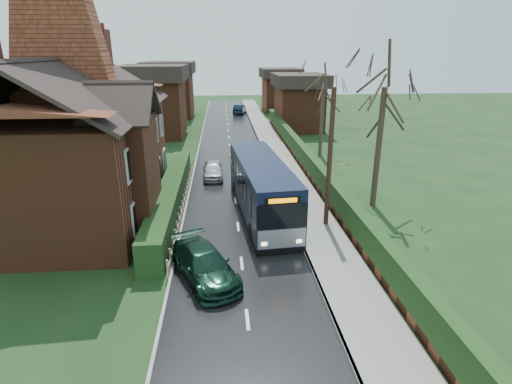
{
  "coord_description": "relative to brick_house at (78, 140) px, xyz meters",
  "views": [
    {
      "loc": [
        -0.7,
        -17.87,
        9.08
      ],
      "look_at": [
        1.03,
        2.53,
        1.8
      ],
      "focal_mm": 28.0,
      "sensor_mm": 36.0,
      "label": 1
    }
  ],
  "objects": [
    {
      "name": "picket_fence",
      "position": [
        5.58,
        0.22,
        -3.93
      ],
      "size": [
        0.1,
        16.0,
        0.9
      ],
      "primitive_type": null,
      "color": "tan",
      "rests_on": "ground"
    },
    {
      "name": "bus",
      "position": [
        10.19,
        -0.98,
        -2.8
      ],
      "size": [
        3.3,
        10.63,
        3.18
      ],
      "rotation": [
        0.0,
        0.0,
        0.09
      ],
      "color": "black",
      "rests_on": "ground"
    },
    {
      "name": "tree_right_near",
      "position": [
        17.2,
        -0.27,
        3.25
      ],
      "size": [
        4.73,
        4.73,
        10.21
      ],
      "color": "#33271E",
      "rests_on": "ground"
    },
    {
      "name": "tree_house_side",
      "position": [
        -0.67,
        10.02,
        2.74
      ],
      "size": [
        4.19,
        4.19,
        9.52
      ],
      "color": "#35291F",
      "rests_on": "ground"
    },
    {
      "name": "car_distant",
      "position": [
        10.73,
        38.36,
        -3.68
      ],
      "size": [
        2.28,
        4.42,
        1.39
      ],
      "primitive_type": "imported",
      "rotation": [
        0.0,
        0.0,
        2.94
      ],
      "color": "black",
      "rests_on": "ground"
    },
    {
      "name": "kerb_left",
      "position": [
        5.68,
        5.22,
        -4.33
      ],
      "size": [
        0.12,
        100.0,
        0.1
      ],
      "primitive_type": "cube",
      "color": "gray",
      "rests_on": "ground"
    },
    {
      "name": "right_wall_hedge",
      "position": [
        14.53,
        5.22,
        -3.36
      ],
      "size": [
        0.6,
        50.0,
        1.8
      ],
      "color": "brown",
      "rests_on": "ground"
    },
    {
      "name": "car_green",
      "position": [
        7.13,
        -7.88,
        -3.72
      ],
      "size": [
        3.48,
        4.91,
        1.32
      ],
      "primitive_type": "imported",
      "rotation": [
        0.0,
        0.0,
        0.4
      ],
      "color": "black",
      "rests_on": "ground"
    },
    {
      "name": "telegraph_pole",
      "position": [
        13.53,
        -3.02,
        -0.63
      ],
      "size": [
        0.31,
        0.94,
        7.4
      ],
      "rotation": [
        0.0,
        0.0,
        -0.24
      ],
      "color": "black",
      "rests_on": "ground"
    },
    {
      "name": "bus_stop_sign",
      "position": [
        11.93,
        -2.14,
        -2.53
      ],
      "size": [
        0.09,
        0.42,
        2.8
      ],
      "rotation": [
        0.0,
        0.0,
        -0.07
      ],
      "color": "slate",
      "rests_on": "ground"
    },
    {
      "name": "ground",
      "position": [
        8.73,
        -4.78,
        -4.38
      ],
      "size": [
        140.0,
        140.0,
        0.0
      ],
      "primitive_type": "plane",
      "color": "#25411C",
      "rests_on": "ground"
    },
    {
      "name": "front_hedge",
      "position": [
        4.83,
        0.22,
        -3.58
      ],
      "size": [
        1.2,
        16.0,
        1.6
      ],
      "primitive_type": "cube",
      "color": "black",
      "rests_on": "ground"
    },
    {
      "name": "road",
      "position": [
        8.73,
        5.22,
        -4.37
      ],
      "size": [
        6.0,
        100.0,
        0.02
      ],
      "primitive_type": "cube",
      "color": "black",
      "rests_on": "ground"
    },
    {
      "name": "car_silver",
      "position": [
        7.23,
        6.33,
        -3.74
      ],
      "size": [
        1.59,
        3.74,
        1.26
      ],
      "primitive_type": "imported",
      "rotation": [
        0.0,
        0.0,
        0.03
      ],
      "color": "silver",
      "rests_on": "ground"
    },
    {
      "name": "pavement",
      "position": [
        12.98,
        5.22,
        -4.31
      ],
      "size": [
        2.5,
        100.0,
        0.14
      ],
      "primitive_type": "cube",
      "color": "slate",
      "rests_on": "ground"
    },
    {
      "name": "tree_right_far",
      "position": [
        16.87,
        12.31,
        2.02
      ],
      "size": [
        4.43,
        4.43,
        8.56
      ],
      "color": "#3A2C22",
      "rests_on": "ground"
    },
    {
      "name": "brick_house",
      "position": [
        0.0,
        0.0,
        0.0
      ],
      "size": [
        9.3,
        14.6,
        10.3
      ],
      "color": "brown",
      "rests_on": "ground"
    },
    {
      "name": "kerb_right",
      "position": [
        11.78,
        5.22,
        -4.31
      ],
      "size": [
        0.12,
        100.0,
        0.14
      ],
      "primitive_type": "cube",
      "color": "gray",
      "rests_on": "ground"
    }
  ]
}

